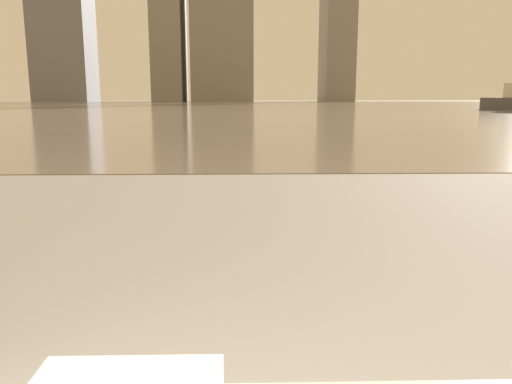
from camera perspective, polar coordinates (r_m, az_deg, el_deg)
The scene contains 4 objects.
harbor_water at distance 61.80m, azimuth -1.49°, elevation 9.84°, with size 180.00×110.00×0.01m.
skyline_tower_0 at distance 126.31m, azimuth -21.45°, elevation 19.59°, with size 12.33×10.58×43.72m.
skyline_tower_1 at distance 119.70m, azimuth -9.91°, elevation 16.95°, with size 6.74×13.16×28.34m.
skyline_tower_3 at distance 120.70m, azimuth 9.27°, elevation 17.92°, with size 6.52×13.18×32.51m.
Camera 1 is at (0.03, 0.21, 1.05)m, focal length 35.00 mm.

